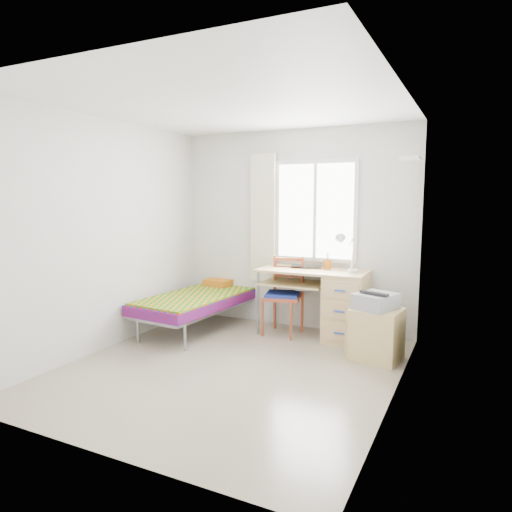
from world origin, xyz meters
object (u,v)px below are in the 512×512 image
Objects in this scene: printer at (376,301)px; cabinet at (376,334)px; desk at (341,303)px; bed at (201,299)px; chair at (285,291)px.

cabinet is at bearing 51.32° from printer.
cabinet is (0.53, -0.51, -0.18)m from desk.
bed is 3.38× the size of cabinet.
desk is at bearing 156.38° from printer.
bed is at bearing -163.73° from printer.
chair is (1.10, 0.24, 0.17)m from bed.
desk is 0.72m from chair.
cabinet is (1.24, -0.44, -0.28)m from chair.
printer is at bearing -45.62° from desk.
bed reaches higher than cabinet.
bed reaches higher than printer.
bed is 1.42× the size of desk.
printer is (2.32, -0.21, 0.25)m from bed.
desk is 2.61× the size of printer.
bed is 1.13m from chair.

